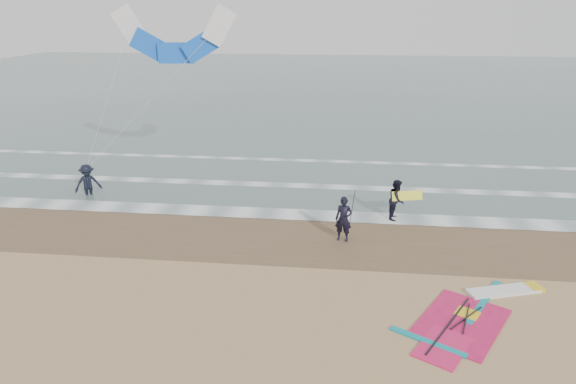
# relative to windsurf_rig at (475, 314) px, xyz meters

# --- Properties ---
(ground) EXTENTS (120.00, 120.00, 0.00)m
(ground) POSITION_rel_windsurf_rig_xyz_m (-4.02, -1.20, -0.03)
(ground) COLOR tan
(ground) RESTS_ON ground
(sea_water) EXTENTS (120.00, 80.00, 0.02)m
(sea_water) POSITION_rel_windsurf_rig_xyz_m (-4.02, 46.80, -0.02)
(sea_water) COLOR #47605E
(sea_water) RESTS_ON ground
(wet_sand_band) EXTENTS (120.00, 5.00, 0.01)m
(wet_sand_band) POSITION_rel_windsurf_rig_xyz_m (-4.02, 4.80, -0.03)
(wet_sand_band) COLOR brown
(wet_sand_band) RESTS_ON ground
(foam_waterline) EXTENTS (120.00, 9.15, 0.02)m
(foam_waterline) POSITION_rel_windsurf_rig_xyz_m (-4.02, 9.24, -0.00)
(foam_waterline) COLOR white
(foam_waterline) RESTS_ON ground
(windsurf_rig) EXTENTS (5.00, 4.74, 0.12)m
(windsurf_rig) POSITION_rel_windsurf_rig_xyz_m (0.00, 0.00, 0.00)
(windsurf_rig) COLOR white
(windsurf_rig) RESTS_ON ground
(person_standing) EXTENTS (0.71, 0.53, 1.76)m
(person_standing) POSITION_rel_windsurf_rig_xyz_m (-3.87, 4.66, 0.85)
(person_standing) COLOR black
(person_standing) RESTS_ON ground
(person_walking) EXTENTS (0.85, 0.98, 1.72)m
(person_walking) POSITION_rel_windsurf_rig_xyz_m (-1.69, 7.07, 0.83)
(person_walking) COLOR black
(person_walking) RESTS_ON ground
(person_wading) EXTENTS (1.39, 1.28, 1.88)m
(person_wading) POSITION_rel_windsurf_rig_xyz_m (-15.88, 8.33, 0.91)
(person_wading) COLOR black
(person_wading) RESTS_ON ground
(held_pole) EXTENTS (0.17, 0.86, 1.82)m
(held_pole) POSITION_rel_windsurf_rig_xyz_m (-3.57, 4.66, 1.26)
(held_pole) COLOR black
(held_pole) RESTS_ON ground
(carried_kiteboard) EXTENTS (1.30, 0.51, 0.39)m
(carried_kiteboard) POSITION_rel_windsurf_rig_xyz_m (-1.29, 6.97, 1.06)
(carried_kiteboard) COLOR yellow
(carried_kiteboard) RESTS_ON ground
(surf_kite) EXTENTS (6.89, 2.67, 7.32)m
(surf_kite) POSITION_rel_windsurf_rig_xyz_m (-11.97, 10.75, 6.98)
(surf_kite) COLOR white
(surf_kite) RESTS_ON ground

